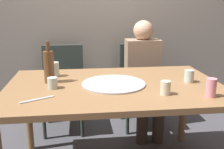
% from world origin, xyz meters
% --- Properties ---
extents(back_wall, '(6.00, 0.10, 2.60)m').
position_xyz_m(back_wall, '(0.00, 1.26, 1.30)').
color(back_wall, gray).
rests_on(back_wall, ground_plane).
extents(dining_table, '(1.59, 1.03, 0.76)m').
position_xyz_m(dining_table, '(0.00, 0.00, 0.68)').
color(dining_table, olive).
rests_on(dining_table, ground_plane).
extents(pizza_tray, '(0.47, 0.47, 0.01)m').
position_xyz_m(pizza_tray, '(-0.01, -0.00, 0.76)').
color(pizza_tray, '#ADADB2').
rests_on(pizza_tray, dining_table).
extents(wine_bottle, '(0.08, 0.08, 0.31)m').
position_xyz_m(wine_bottle, '(-0.48, 0.11, 0.88)').
color(wine_bottle, brown).
rests_on(wine_bottle, dining_table).
extents(tumbler_near, '(0.07, 0.07, 0.10)m').
position_xyz_m(tumbler_near, '(0.57, -0.01, 0.80)').
color(tumbler_near, '#B7C6BC').
rests_on(tumbler_near, dining_table).
extents(tumbler_far, '(0.07, 0.07, 0.09)m').
position_xyz_m(tumbler_far, '(0.30, -0.26, 0.80)').
color(tumbler_far, beige).
rests_on(tumbler_far, dining_table).
extents(wine_glass, '(0.08, 0.08, 0.12)m').
position_xyz_m(wine_glass, '(-0.46, 0.28, 0.82)').
color(wine_glass, '#B7C6BC').
rests_on(wine_glass, dining_table).
extents(short_glass, '(0.07, 0.07, 0.08)m').
position_xyz_m(short_glass, '(-0.45, -0.04, 0.80)').
color(short_glass, '#B7C6BC').
rests_on(short_glass, dining_table).
extents(soda_can, '(0.07, 0.07, 0.12)m').
position_xyz_m(soda_can, '(0.58, -0.34, 0.82)').
color(soda_can, pink).
rests_on(soda_can, dining_table).
extents(table_knife, '(0.20, 0.12, 0.01)m').
position_xyz_m(table_knife, '(-0.52, -0.27, 0.76)').
color(table_knife, '#B7B7BC').
rests_on(table_knife, dining_table).
extents(chair_left, '(0.44, 0.44, 0.90)m').
position_xyz_m(chair_left, '(-0.44, 0.91, 0.51)').
color(chair_left, '#2D3833').
rests_on(chair_left, ground_plane).
extents(chair_right, '(0.44, 0.44, 0.90)m').
position_xyz_m(chair_right, '(0.41, 0.91, 0.51)').
color(chair_right, '#2D3833').
rests_on(chair_right, ground_plane).
extents(guest_in_sweater, '(0.36, 0.56, 1.17)m').
position_xyz_m(guest_in_sweater, '(0.41, 0.76, 0.64)').
color(guest_in_sweater, '#937A60').
rests_on(guest_in_sweater, ground_plane).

